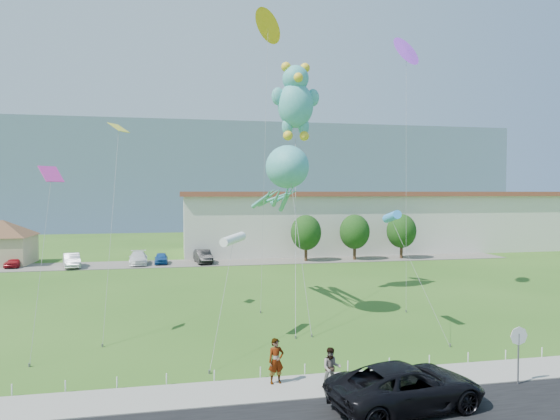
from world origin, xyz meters
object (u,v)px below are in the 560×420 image
at_px(suv, 407,386).
at_px(pedestrian_right, 331,368).
at_px(teddy_bear_kite, 296,99).
at_px(parked_car_white, 138,258).
at_px(pedestrian_left, 276,361).
at_px(parked_car_silver, 72,260).
at_px(parked_car_black, 203,256).
at_px(parked_car_red, 16,261).
at_px(octopus_kite, 283,180).
at_px(pavilion, 2,238).
at_px(parked_car_blue, 161,258).
at_px(stop_sign, 519,341).
at_px(warehouse, 397,220).

distance_m(suv, pedestrian_right, 3.20).
bearing_deg(teddy_bear_kite, parked_car_white, 123.89).
relative_size(pedestrian_left, parked_car_white, 0.39).
height_order(pedestrian_right, parked_car_silver, pedestrian_right).
distance_m(pedestrian_left, parked_car_black, 36.91).
bearing_deg(parked_car_red, octopus_kite, -43.09).
height_order(pavilion, pedestrian_left, pavilion).
height_order(parked_car_white, octopus_kite, octopus_kite).
relative_size(suv, pedestrian_left, 3.17).
bearing_deg(octopus_kite, parked_car_blue, 109.41).
bearing_deg(parked_car_white, parked_car_blue, -2.92).
bearing_deg(pavilion, parked_car_red, -49.48).
bearing_deg(pavilion, parked_car_black, -8.64).
bearing_deg(stop_sign, parked_car_white, 115.36).
height_order(warehouse, parked_car_silver, warehouse).
height_order(stop_sign, octopus_kite, octopus_kite).
height_order(suv, octopus_kite, octopus_kite).
bearing_deg(stop_sign, parked_car_red, 128.31).
distance_m(parked_car_blue, teddy_bear_kite, 27.07).
bearing_deg(pedestrian_left, stop_sign, -21.73).
height_order(pavilion, teddy_bear_kite, teddy_bear_kite).
xyz_separation_m(suv, parked_car_blue, (-10.43, 40.54, -0.22)).
bearing_deg(pedestrian_right, pedestrian_left, 166.44).
distance_m(pedestrian_left, parked_car_blue, 37.78).
distance_m(stop_sign, octopus_kite, 17.31).
bearing_deg(parked_car_blue, suv, -76.58).
distance_m(warehouse, parked_car_red, 48.77).
distance_m(parked_car_white, teddy_bear_kite, 28.09).
distance_m(warehouse, parked_car_blue, 33.97).
bearing_deg(pavilion, teddy_bear_kite, -39.05).
relative_size(parked_car_white, teddy_bear_kite, 0.27).
xyz_separation_m(parked_car_silver, parked_car_black, (13.98, 0.56, 0.01)).
distance_m(stop_sign, parked_car_red, 50.68).
height_order(pedestrian_left, parked_car_black, pedestrian_left).
height_order(parked_car_black, teddy_bear_kite, teddy_bear_kite).
bearing_deg(pedestrian_right, parked_car_blue, 112.16).
bearing_deg(parked_car_silver, warehouse, -1.37).
distance_m(warehouse, parked_car_silver, 43.19).
bearing_deg(pedestrian_right, warehouse, 72.69).
relative_size(parked_car_white, octopus_kite, 0.42).
relative_size(parked_car_black, octopus_kite, 0.40).
relative_size(parked_car_silver, octopus_kite, 0.40).
bearing_deg(pedestrian_left, teddy_bear_kite, 63.80).
height_order(suv, pedestrian_right, pedestrian_right).
distance_m(parked_car_black, teddy_bear_kite, 25.15).
distance_m(pavilion, parked_car_silver, 9.26).
xyz_separation_m(parked_car_silver, teddy_bear_kite, (20.24, -19.07, 14.44)).
bearing_deg(octopus_kite, parked_car_black, 99.63).
xyz_separation_m(stop_sign, parked_car_silver, (-25.40, 38.29, -1.06)).
height_order(warehouse, teddy_bear_kite, teddy_bear_kite).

